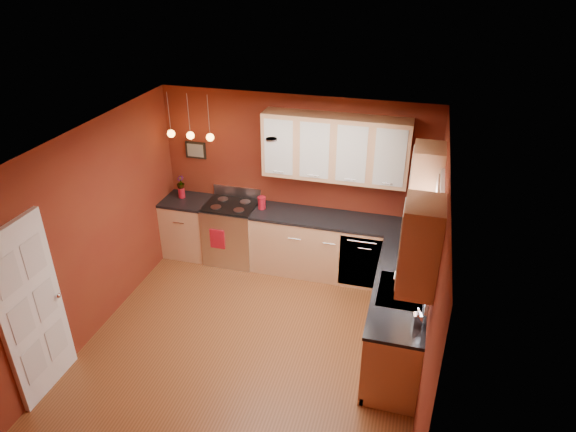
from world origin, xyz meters
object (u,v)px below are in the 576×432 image
(gas_range, at_px, (232,232))
(sink, at_px, (401,292))
(coffee_maker, at_px, (412,219))
(red_canister, at_px, (262,203))
(soap_pump, at_px, (418,317))

(gas_range, distance_m, sink, 3.05)
(gas_range, bearing_deg, coffee_maker, 0.21)
(red_canister, height_order, coffee_maker, coffee_maker)
(gas_range, distance_m, red_canister, 0.73)
(red_canister, xyz_separation_m, coffee_maker, (2.17, -0.01, 0.04))
(red_canister, distance_m, soap_pump, 3.12)
(red_canister, height_order, soap_pump, soap_pump)
(gas_range, bearing_deg, sink, -29.78)
(red_canister, bearing_deg, soap_pump, -41.57)
(coffee_maker, bearing_deg, red_canister, 167.08)
(red_canister, bearing_deg, gas_range, -177.34)
(soap_pump, bearing_deg, sink, 109.80)
(sink, bearing_deg, soap_pump, -70.20)
(gas_range, distance_m, coffee_maker, 2.72)
(sink, bearing_deg, coffee_maker, 88.92)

